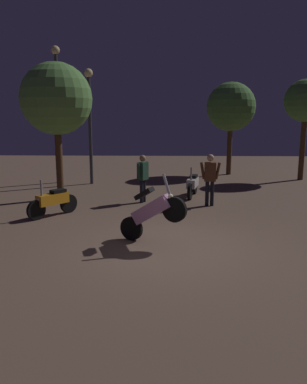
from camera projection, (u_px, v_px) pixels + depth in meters
ground_plane at (168, 248)px, 8.41m from camera, size 40.00×40.00×0.00m
motorcycle_pink_foreground at (152, 212)px, 8.54m from camera, size 1.53×0.84×1.63m
motorcycle_orange_parked_left at (53, 201)px, 11.00m from camera, size 1.13×1.35×1.11m
motorcycle_white_parked_right at (193, 185)px, 13.70m from camera, size 0.51×1.64×1.11m
person_rider_beside at (143, 175)px, 12.68m from camera, size 0.39×0.62×1.59m
person_bystander_far at (210, 175)px, 12.17m from camera, size 0.67×0.26×1.67m
streetlamp_near at (58, 99)px, 16.07m from camera, size 0.36×0.36×5.70m
streetlamp_far at (90, 111)px, 15.85m from camera, size 0.36×0.36×4.76m
tree_left_bg at (306, 102)px, 16.80m from camera, size 1.87×1.87×4.47m
tree_center_bg at (231, 107)px, 18.47m from camera, size 2.35×2.35×4.48m
tree_right_bg at (56, 99)px, 12.78m from camera, size 2.41×2.41×4.63m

